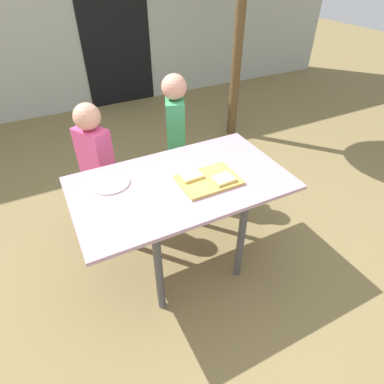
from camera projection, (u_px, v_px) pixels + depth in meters
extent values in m
plane|color=olive|center=(183.00, 259.00, 2.32)|extent=(16.00, 16.00, 0.00)
cube|color=#ADB2A8|center=(65.00, 1.00, 3.75)|extent=(8.00, 0.20, 2.56)
cube|color=black|center=(114.00, 25.00, 4.03)|extent=(0.90, 0.02, 2.00)
cube|color=#B790AA|center=(181.00, 183.00, 1.90)|extent=(1.27, 0.74, 0.02)
cylinder|color=#4C4C51|center=(159.00, 271.00, 1.82)|extent=(0.05, 0.05, 0.67)
cylinder|color=#4C4C51|center=(241.00, 239.00, 2.02)|extent=(0.05, 0.05, 0.67)
cylinder|color=#4C4C51|center=(128.00, 213.00, 2.21)|extent=(0.05, 0.05, 0.67)
cylinder|color=#4C4C51|center=(200.00, 191.00, 2.41)|extent=(0.05, 0.05, 0.67)
cube|color=gold|center=(209.00, 180.00, 1.89)|extent=(0.35, 0.25, 0.02)
cube|color=#D7B763|center=(223.00, 179.00, 1.87)|extent=(0.13, 0.11, 0.02)
cube|color=beige|center=(224.00, 178.00, 1.86)|extent=(0.12, 0.10, 0.00)
cube|color=#D7B763|center=(191.00, 176.00, 1.90)|extent=(0.13, 0.11, 0.02)
cube|color=beige|center=(191.00, 174.00, 1.89)|extent=(0.12, 0.10, 0.00)
cylinder|color=white|center=(110.00, 183.00, 1.88)|extent=(0.23, 0.23, 0.01)
cylinder|color=#3D2470|center=(98.00, 194.00, 2.54)|extent=(0.09, 0.09, 0.47)
cylinder|color=#3D2470|center=(110.00, 200.00, 2.48)|extent=(0.09, 0.09, 0.47)
cube|color=#E54C8C|center=(94.00, 152.00, 2.26)|extent=(0.24, 0.28, 0.35)
sphere|color=#E09A7E|center=(87.00, 117.00, 2.10)|extent=(0.18, 0.18, 0.18)
cylinder|color=navy|center=(176.00, 164.00, 2.84)|extent=(0.09, 0.09, 0.52)
cylinder|color=navy|center=(177.00, 173.00, 2.73)|extent=(0.09, 0.09, 0.52)
cube|color=#3FA566|center=(175.00, 121.00, 2.51)|extent=(0.22, 0.28, 0.36)
sphere|color=#DD9880|center=(174.00, 87.00, 2.35)|extent=(0.19, 0.19, 0.19)
cylinder|color=brown|center=(237.00, 51.00, 3.32)|extent=(0.10, 0.10, 1.85)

